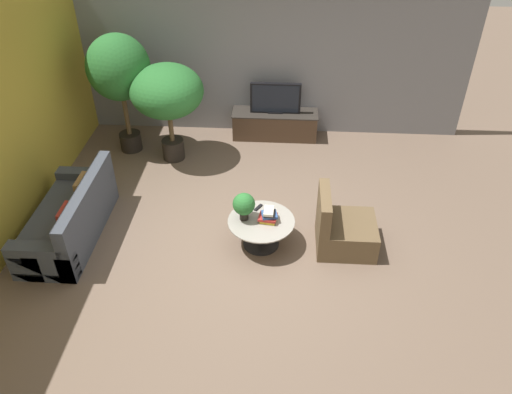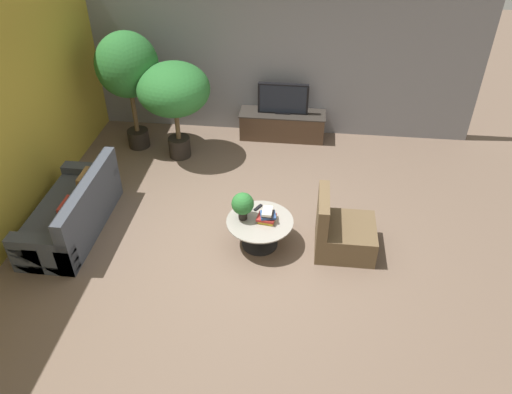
{
  "view_description": "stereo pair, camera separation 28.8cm",
  "coord_description": "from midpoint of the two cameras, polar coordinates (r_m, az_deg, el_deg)",
  "views": [
    {
      "loc": [
        0.44,
        -5.35,
        4.69
      ],
      "look_at": [
        0.09,
        0.24,
        0.55
      ],
      "focal_mm": 35.0,
      "sensor_mm": 36.0,
      "label": 1
    },
    {
      "loc": [
        0.73,
        -5.32,
        4.69
      ],
      "look_at": [
        0.09,
        0.24,
        0.55
      ],
      "focal_mm": 35.0,
      "sensor_mm": 36.0,
      "label": 2
    }
  ],
  "objects": [
    {
      "name": "potted_palm_tall",
      "position": [
        8.78,
        -13.56,
        14.14
      ],
      "size": [
        1.05,
        1.05,
        2.1
      ],
      "color": "black",
      "rests_on": "ground"
    },
    {
      "name": "back_wall_stone",
      "position": [
        9.18,
        2.56,
        16.12
      ],
      "size": [
        7.4,
        0.12,
        3.0
      ],
      "primitive_type": "cube",
      "color": "slate",
      "rests_on": "ground"
    },
    {
      "name": "armchair_wicker",
      "position": [
        6.91,
        10.92,
        -4.05
      ],
      "size": [
        0.8,
        0.76,
        0.86
      ],
      "rotation": [
        0.0,
        0.0,
        1.57
      ],
      "color": "brown",
      "rests_on": "ground"
    },
    {
      "name": "coffee_table",
      "position": [
        6.83,
        1.65,
        -3.58
      ],
      "size": [
        0.91,
        0.91,
        0.42
      ],
      "color": "black",
      "rests_on": "ground"
    },
    {
      "name": "remote_black",
      "position": [
        6.96,
        1.41,
        -1.23
      ],
      "size": [
        0.11,
        0.16,
        0.02
      ],
      "primitive_type": "cube",
      "rotation": [
        0.0,
        0.0,
        -0.53
      ],
      "color": "black",
      "rests_on": "coffee_table"
    },
    {
      "name": "couch_by_wall",
      "position": [
        7.51,
        -19.16,
        -1.78
      ],
      "size": [
        0.84,
        1.9,
        0.84
      ],
      "rotation": [
        0.0,
        0.0,
        -1.57
      ],
      "color": "#3D424C",
      "rests_on": "ground"
    },
    {
      "name": "potted_plant_tabletop",
      "position": [
        6.64,
        -0.29,
        -0.86
      ],
      "size": [
        0.3,
        0.3,
        0.4
      ],
      "color": "black",
      "rests_on": "coffee_table"
    },
    {
      "name": "ground_plane",
      "position": [
        7.12,
        0.19,
        -4.68
      ],
      "size": [
        24.0,
        24.0,
        0.0
      ],
      "primitive_type": "plane",
      "color": "brown"
    },
    {
      "name": "potted_palm_corner",
      "position": [
        8.43,
        -8.39,
        11.81
      ],
      "size": [
        1.2,
        1.2,
        1.7
      ],
      "color": "black",
      "rests_on": "ground"
    },
    {
      "name": "media_console",
      "position": [
        9.39,
        3.9,
        8.24
      ],
      "size": [
        1.57,
        0.5,
        0.5
      ],
      "color": "#473323",
      "rests_on": "ground"
    },
    {
      "name": "side_wall_left",
      "position": [
        7.45,
        -25.59,
        7.43
      ],
      "size": [
        0.12,
        7.4,
        3.0
      ],
      "primitive_type": "cube",
      "color": "gold",
      "rests_on": "ground"
    },
    {
      "name": "book_stack",
      "position": [
        6.71,
        2.52,
        -2.21
      ],
      "size": [
        0.27,
        0.27,
        0.18
      ],
      "color": "gold",
      "rests_on": "coffee_table"
    },
    {
      "name": "television",
      "position": [
        9.15,
        4.04,
        11.11
      ],
      "size": [
        0.91,
        0.13,
        0.57
      ],
      "color": "black",
      "rests_on": "media_console"
    }
  ]
}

